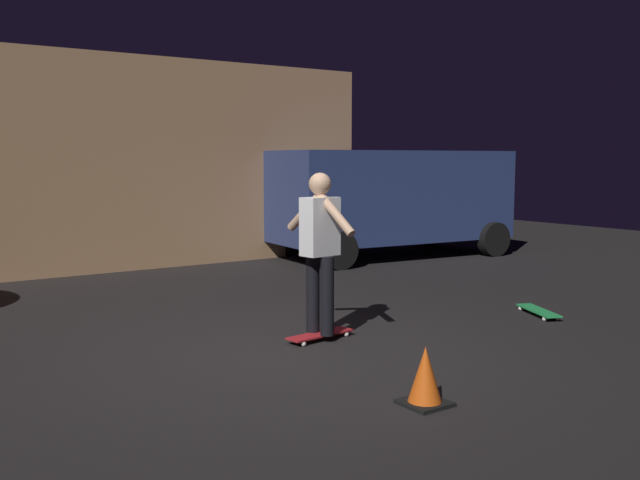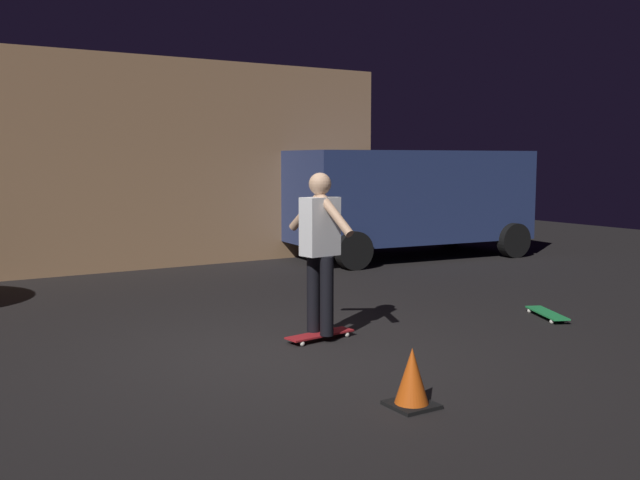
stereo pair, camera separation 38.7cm
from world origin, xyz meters
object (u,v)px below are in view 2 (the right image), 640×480
at_px(parked_van, 409,197).
at_px(skateboard_spare, 547,313).
at_px(traffic_cone, 412,380).
at_px(skateboard_ridden, 320,335).
at_px(skater, 320,241).

distance_m(parked_van, skateboard_spare, 5.62).
height_order(parked_van, traffic_cone, parked_van).
relative_size(parked_van, skateboard_ridden, 5.96).
distance_m(parked_van, traffic_cone, 8.61).
bearing_deg(traffic_cone, parked_van, 51.51).
bearing_deg(skateboard_spare, traffic_cone, -154.67).
height_order(skateboard_ridden, skater, skater).
bearing_deg(parked_van, skateboard_ridden, -136.52).
relative_size(skateboard_ridden, traffic_cone, 1.74).
distance_m(skater, traffic_cone, 2.31).
bearing_deg(skateboard_spare, skater, 169.43).
bearing_deg(skateboard_ridden, traffic_cone, -102.76).
xyz_separation_m(parked_van, skater, (-4.85, -4.60, -0.12)).
bearing_deg(traffic_cone, skater, 77.24).
height_order(parked_van, skateboard_spare, parked_van).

